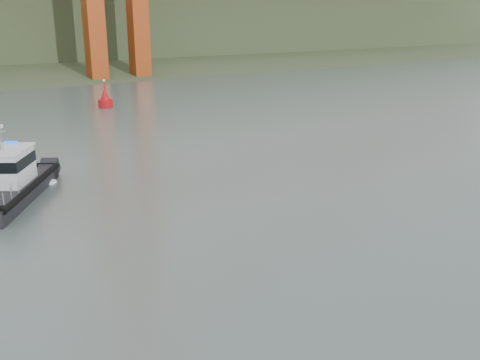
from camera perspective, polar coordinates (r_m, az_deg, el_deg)
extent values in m
plane|color=#4D5B56|center=(24.38, 6.08, -9.56)|extent=(400.00, 400.00, 0.00)
cube|color=black|center=(35.70, -21.95, -1.33)|extent=(6.35, 8.96, 1.08)
cube|color=black|center=(35.63, -24.10, -0.90)|extent=(7.66, 9.14, 0.23)
cube|color=silver|center=(36.12, -23.79, 1.27)|extent=(4.03, 4.19, 2.07)
cube|color=black|center=(36.03, -23.86, 1.84)|extent=(4.10, 4.26, 0.68)
cube|color=silver|center=(35.86, -24.00, 2.97)|extent=(4.28, 4.44, 0.14)
cylinder|color=#B20C10|center=(69.08, -14.14, 7.82)|extent=(1.77, 1.77, 1.18)
cone|color=#B20C10|center=(68.91, -14.21, 8.79)|extent=(1.38, 1.38, 1.77)
cylinder|color=#B20C10|center=(68.76, -14.28, 9.76)|extent=(0.16, 0.16, 0.99)
sphere|color=#E5D87F|center=(68.70, -14.32, 10.25)|extent=(0.30, 0.30, 0.30)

